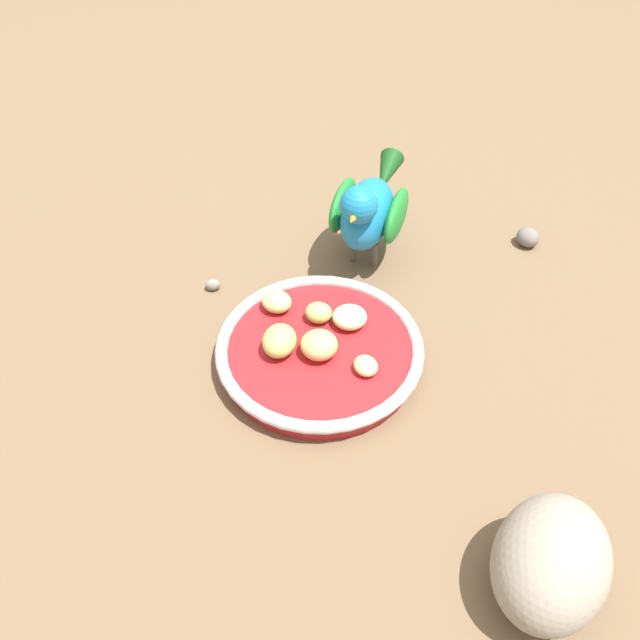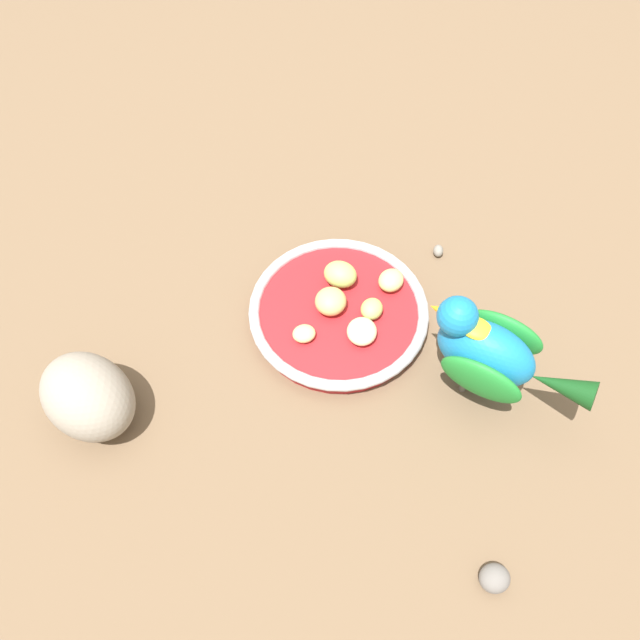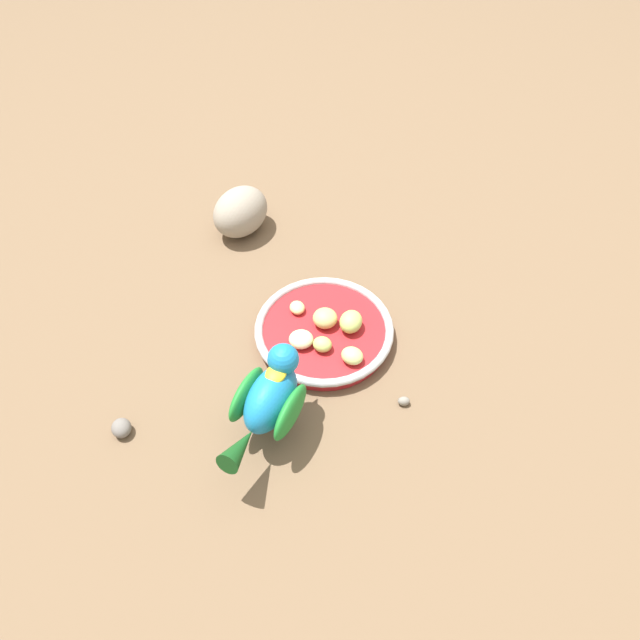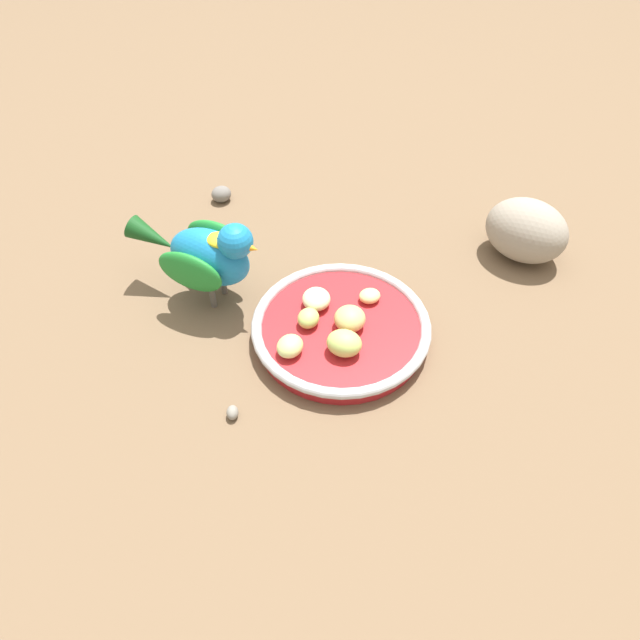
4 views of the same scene
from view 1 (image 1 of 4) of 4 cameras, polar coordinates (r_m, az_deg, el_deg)
name	(u,v)px [view 1 (image 1 of 4)]	position (r m, az deg, el deg)	size (l,w,h in m)	color
ground_plane	(352,376)	(0.65, 2.90, -5.02)	(4.00, 4.00, 0.00)	brown
feeding_bowl	(320,351)	(0.65, -0.03, -2.76)	(0.21, 0.21, 0.03)	#AD1E23
apple_piece_0	(319,345)	(0.63, -0.08, -2.24)	(0.04, 0.04, 0.03)	tan
apple_piece_1	(279,341)	(0.63, -3.65, -1.86)	(0.04, 0.03, 0.03)	#B2CC66
apple_piece_2	(319,313)	(0.66, -0.12, 0.66)	(0.03, 0.03, 0.02)	#B2CC66
apple_piece_3	(277,302)	(0.68, -3.91, 1.66)	(0.03, 0.03, 0.02)	#C6D17A
apple_piece_4	(350,317)	(0.66, 2.67, 0.26)	(0.04, 0.03, 0.02)	beige
apple_piece_5	(366,366)	(0.62, 4.11, -4.10)	(0.03, 0.02, 0.01)	#E5C67F
parrot	(368,209)	(0.73, 4.34, 9.89)	(0.13, 0.16, 0.13)	#59544C
rock_large	(550,562)	(0.53, 19.93, -19.70)	(0.11, 0.08, 0.08)	gray
pebble_0	(213,285)	(0.74, -9.57, 3.13)	(0.02, 0.01, 0.01)	gray
pebble_1	(528,237)	(0.83, 18.10, 7.06)	(0.03, 0.03, 0.02)	slate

